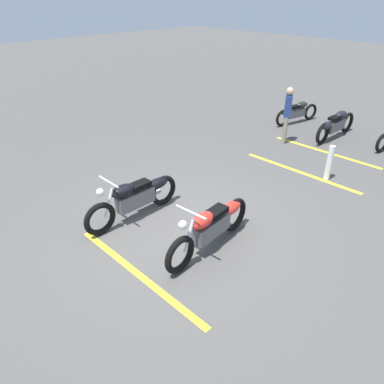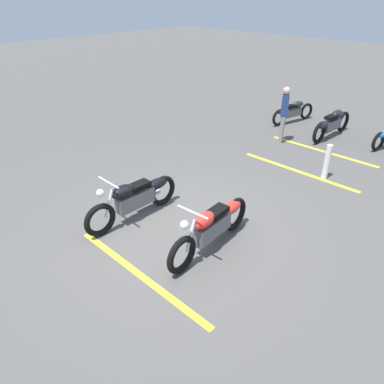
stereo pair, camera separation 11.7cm
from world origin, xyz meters
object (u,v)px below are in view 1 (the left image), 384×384
object	(u,v)px
motorcycle_bright_foreground	(212,226)
motorcycle_row_center	(296,112)
bystander_near_row	(287,113)
bollard_post	(329,163)
motorcycle_dark_foreground	(135,197)
motorcycle_row_left	(335,125)

from	to	relation	value
motorcycle_bright_foreground	motorcycle_row_center	world-z (taller)	motorcycle_bright_foreground
bystander_near_row	bollard_post	xyz separation A→B (m)	(-1.32, -2.10, -0.49)
motorcycle_bright_foreground	motorcycle_dark_foreground	distance (m)	1.78
motorcycle_bright_foreground	motorcycle_row_center	xyz separation A→B (m)	(7.09, 2.67, -0.07)
motorcycle_bright_foreground	bollard_post	xyz separation A→B (m)	(3.97, -0.16, -0.02)
motorcycle_bright_foreground	bystander_near_row	size ratio (longest dim) A/B	1.34
motorcycle_row_left	bollard_post	size ratio (longest dim) A/B	2.48
motorcycle_bright_foreground	bollard_post	size ratio (longest dim) A/B	2.55
motorcycle_dark_foreground	bystander_near_row	distance (m)	5.68
motorcycle_bright_foreground	bystander_near_row	bearing A→B (deg)	-165.21
motorcycle_row_left	motorcycle_row_center	distance (m)	1.67
motorcycle_dark_foreground	motorcycle_row_left	xyz separation A→B (m)	(7.04, -0.69, -0.02)
motorcycle_bright_foreground	motorcycle_row_center	size ratio (longest dim) A/B	1.19
motorcycle_row_center	motorcycle_dark_foreground	bearing A→B (deg)	-160.16
motorcycle_bright_foreground	bollard_post	bearing A→B (deg)	172.32
motorcycle_dark_foreground	bollard_post	bearing A→B (deg)	155.84
motorcycle_dark_foreground	motorcycle_row_left	bearing A→B (deg)	173.97
bollard_post	bystander_near_row	bearing A→B (deg)	57.81
motorcycle_row_center	bystander_near_row	distance (m)	2.02
motorcycle_dark_foreground	motorcycle_row_center	xyz separation A→B (m)	(7.45, 0.93, -0.07)
bystander_near_row	motorcycle_dark_foreground	bearing A→B (deg)	57.26
motorcycle_dark_foreground	bystander_near_row	bearing A→B (deg)	-178.46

